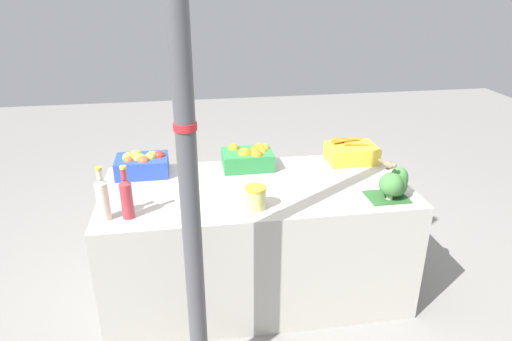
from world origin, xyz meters
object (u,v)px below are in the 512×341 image
orange_crate (249,157)px  pickle_jar (256,197)px  juice_bottle_ruby (126,197)px  sparrow_bird (389,165)px  apple_crate (142,163)px  broccoli_pile (394,184)px  support_pole (186,138)px  carrot_crate (351,152)px  juice_bottle_cloudy (103,198)px

orange_crate → pickle_jar: size_ratio=2.55×
juice_bottle_ruby → sparrow_bird: size_ratio=2.19×
apple_crate → orange_crate: same height
broccoli_pile → sparrow_bird: 0.12m
support_pole → carrot_crate: bearing=42.3°
juice_bottle_cloudy → apple_crate: bearing=74.8°
broccoli_pile → juice_bottle_cloudy: bearing=179.8°
carrot_crate → juice_bottle_ruby: juice_bottle_ruby is taller
juice_bottle_cloudy → juice_bottle_ruby: size_ratio=1.01×
orange_crate → pickle_jar: (-0.05, -0.56, -0.01)m
juice_bottle_cloudy → sparrow_bird: juice_bottle_cloudy is taller
juice_bottle_ruby → apple_crate: bearing=86.3°
juice_bottle_cloudy → juice_bottle_ruby: juice_bottle_cloudy is taller
juice_bottle_cloudy → sparrow_bird: 1.51m
pickle_jar → broccoli_pile: bearing=-0.2°
broccoli_pile → pickle_jar: broccoli_pile is taller
apple_crate → carrot_crate: bearing=0.2°
juice_bottle_ruby → pickle_jar: (0.66, -0.00, -0.05)m
carrot_crate → sparrow_bird: (0.00, -0.55, 0.13)m
carrot_crate → orange_crate: bearing=-179.6°
apple_crate → juice_bottle_cloudy: bearing=-105.2°
juice_bottle_cloudy → pickle_jar: size_ratio=2.31×
broccoli_pile → pickle_jar: 0.77m
apple_crate → broccoli_pile: broccoli_pile is taller
pickle_jar → carrot_crate: bearing=37.5°
broccoli_pile → juice_bottle_ruby: juice_bottle_ruby is taller
apple_crate → orange_crate: (0.67, -0.00, -0.00)m
support_pole → sparrow_bird: 1.22m
juice_bottle_ruby → orange_crate: bearing=38.2°
support_pole → pickle_jar: bearing=50.4°
orange_crate → juice_bottle_ruby: (-0.71, -0.56, 0.05)m
carrot_crate → broccoli_pile: 0.57m
support_pole → juice_bottle_ruby: size_ratio=9.14×
sparrow_bird → juice_bottle_cloudy: bearing=-111.2°
orange_crate → juice_bottle_cloudy: 0.99m
orange_crate → carrot_crate: size_ratio=1.00×
support_pole → carrot_crate: size_ratio=8.21×
carrot_crate → juice_bottle_ruby: bearing=-158.1°
broccoli_pile → apple_crate: bearing=158.1°
juice_bottle_cloudy → juice_bottle_ruby: 0.12m
orange_crate → sparrow_bird: (0.69, -0.54, 0.13)m
carrot_crate → broccoli_pile: size_ratio=1.37×
support_pole → broccoli_pile: bearing=20.3°
broccoli_pile → pickle_jar: size_ratio=1.86×
support_pole → carrot_crate: (1.08, 0.98, -0.50)m
sparrow_bird → pickle_jar: bearing=-110.7°
orange_crate → support_pole: bearing=-111.8°
pickle_jar → sparrow_bird: size_ratio=0.95×
support_pole → apple_crate: (-0.28, 0.97, -0.49)m
apple_crate → orange_crate: 0.67m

